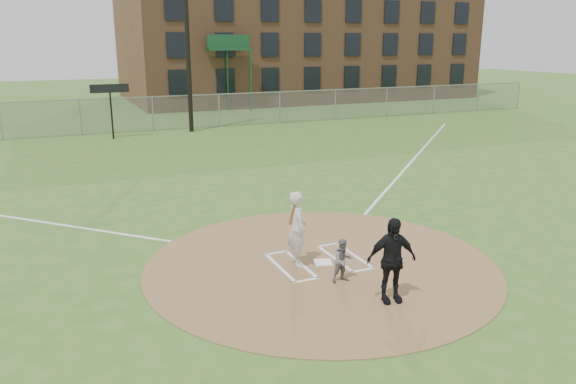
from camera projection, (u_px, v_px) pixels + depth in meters
name	position (u px, v px, depth m)	size (l,w,h in m)	color
ground	(321.00, 264.00, 13.47)	(140.00, 140.00, 0.00)	#396221
dirt_circle	(321.00, 264.00, 13.47)	(8.40, 8.40, 0.02)	olive
home_plate	(323.00, 262.00, 13.49)	(0.42, 0.42, 0.03)	white
foul_line_first	(412.00, 161.00, 24.87)	(0.10, 24.00, 0.01)	white
catcher	(343.00, 261.00, 12.35)	(0.48, 0.37, 0.99)	slate
umpire	(391.00, 260.00, 11.33)	(1.05, 0.44, 1.79)	black
batters_boxes	(318.00, 261.00, 13.60)	(2.08, 1.88, 0.01)	white
batter_at_plate	(297.00, 229.00, 13.16)	(0.65, 1.05, 1.81)	silver
outfield_fence	(153.00, 114.00, 32.71)	(56.08, 0.08, 2.03)	slate
brick_warehouse	(294.00, 13.00, 51.23)	(30.00, 17.17, 15.00)	brown
light_pole	(186.00, 13.00, 31.11)	(1.20, 0.30, 12.22)	black
scoreboard_sign	(110.00, 94.00, 29.80)	(2.00, 0.10, 2.93)	black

